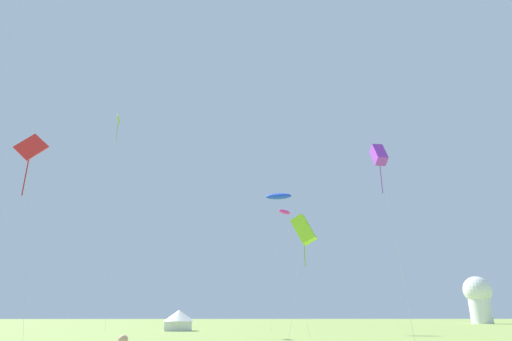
{
  "coord_description": "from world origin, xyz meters",
  "views": [
    {
      "loc": [
        -1.46,
        -3.77,
        2.17
      ],
      "look_at": [
        0.0,
        32.0,
        14.51
      ],
      "focal_mm": 29.26,
      "sensor_mm": 36.0,
      "label": 1
    }
  ],
  "objects_px": {
    "kite_magenta_parafoil": "(285,212)",
    "kite_lime_box": "(304,230)",
    "kite_purple_box": "(379,155)",
    "kite_red_diamond": "(31,149)",
    "observatory_dome": "(478,297)",
    "kite_lime_diamond": "(118,126)",
    "festival_tent_center": "(179,319)",
    "kite_blue_parafoil": "(279,196)"
  },
  "relations": [
    {
      "from": "kite_magenta_parafoil",
      "to": "kite_lime_box",
      "type": "bearing_deg",
      "value": -87.69
    },
    {
      "from": "kite_purple_box",
      "to": "kite_red_diamond",
      "type": "relative_size",
      "value": 0.86
    },
    {
      "from": "kite_purple_box",
      "to": "observatory_dome",
      "type": "distance_m",
      "value": 86.26
    },
    {
      "from": "observatory_dome",
      "to": "kite_purple_box",
      "type": "bearing_deg",
      "value": -122.91
    },
    {
      "from": "kite_lime_diamond",
      "to": "kite_lime_box",
      "type": "bearing_deg",
      "value": -46.1
    },
    {
      "from": "kite_lime_box",
      "to": "kite_magenta_parafoil",
      "type": "distance_m",
      "value": 11.01
    },
    {
      "from": "kite_purple_box",
      "to": "kite_lime_diamond",
      "type": "distance_m",
      "value": 45.4
    },
    {
      "from": "kite_purple_box",
      "to": "kite_red_diamond",
      "type": "height_order",
      "value": "kite_red_diamond"
    },
    {
      "from": "kite_red_diamond",
      "to": "festival_tent_center",
      "type": "xyz_separation_m",
      "value": [
        9.75,
        27.19,
        -13.92
      ]
    },
    {
      "from": "kite_purple_box",
      "to": "festival_tent_center",
      "type": "distance_m",
      "value": 38.59
    },
    {
      "from": "kite_lime_diamond",
      "to": "kite_magenta_parafoil",
      "type": "height_order",
      "value": "kite_lime_diamond"
    },
    {
      "from": "kite_lime_diamond",
      "to": "kite_red_diamond",
      "type": "distance_m",
      "value": 29.83
    },
    {
      "from": "kite_purple_box",
      "to": "festival_tent_center",
      "type": "relative_size",
      "value": 3.53
    },
    {
      "from": "kite_purple_box",
      "to": "kite_lime_diamond",
      "type": "xyz_separation_m",
      "value": [
        -29.68,
        30.32,
        16.16
      ]
    },
    {
      "from": "festival_tent_center",
      "to": "kite_lime_diamond",
      "type": "bearing_deg",
      "value": -174.12
    },
    {
      "from": "kite_purple_box",
      "to": "kite_blue_parafoil",
      "type": "height_order",
      "value": "kite_blue_parafoil"
    },
    {
      "from": "kite_red_diamond",
      "to": "observatory_dome",
      "type": "distance_m",
      "value": 101.71
    },
    {
      "from": "observatory_dome",
      "to": "kite_lime_diamond",
      "type": "bearing_deg",
      "value": -151.3
    },
    {
      "from": "festival_tent_center",
      "to": "kite_magenta_parafoil",
      "type": "bearing_deg",
      "value": -51.17
    },
    {
      "from": "kite_lime_box",
      "to": "kite_purple_box",
      "type": "xyz_separation_m",
      "value": [
        5.25,
        -4.93,
        4.87
      ]
    },
    {
      "from": "kite_purple_box",
      "to": "kite_red_diamond",
      "type": "xyz_separation_m",
      "value": [
        -28.48,
        4.25,
        1.71
      ]
    },
    {
      "from": "kite_lime_box",
      "to": "observatory_dome",
      "type": "xyz_separation_m",
      "value": [
        51.93,
        67.2,
        -2.82
      ]
    },
    {
      "from": "kite_magenta_parafoil",
      "to": "kite_purple_box",
      "type": "bearing_deg",
      "value": -69.57
    },
    {
      "from": "kite_lime_diamond",
      "to": "observatory_dome",
      "type": "xyz_separation_m",
      "value": [
        76.36,
        41.81,
        -23.85
      ]
    },
    {
      "from": "kite_blue_parafoil",
      "to": "kite_red_diamond",
      "type": "relative_size",
      "value": 1.1
    },
    {
      "from": "kite_blue_parafoil",
      "to": "festival_tent_center",
      "type": "bearing_deg",
      "value": 166.27
    },
    {
      "from": "kite_blue_parafoil",
      "to": "observatory_dome",
      "type": "relative_size",
      "value": 1.74
    },
    {
      "from": "kite_purple_box",
      "to": "kite_magenta_parafoil",
      "type": "xyz_separation_m",
      "value": [
        -5.66,
        15.21,
        -0.95
      ]
    },
    {
      "from": "kite_red_diamond",
      "to": "kite_blue_parafoil",
      "type": "bearing_deg",
      "value": 45.52
    },
    {
      "from": "kite_lime_box",
      "to": "observatory_dome",
      "type": "bearing_deg",
      "value": 52.3
    },
    {
      "from": "kite_magenta_parafoil",
      "to": "kite_lime_diamond",
      "type": "bearing_deg",
      "value": 147.82
    },
    {
      "from": "festival_tent_center",
      "to": "kite_lime_box",
      "type": "bearing_deg",
      "value": -63.05
    },
    {
      "from": "kite_magenta_parafoil",
      "to": "observatory_dome",
      "type": "xyz_separation_m",
      "value": [
        52.35,
        56.93,
        -6.75
      ]
    },
    {
      "from": "kite_purple_box",
      "to": "kite_magenta_parafoil",
      "type": "height_order",
      "value": "kite_purple_box"
    },
    {
      "from": "kite_purple_box",
      "to": "kite_lime_diamond",
      "type": "height_order",
      "value": "kite_lime_diamond"
    },
    {
      "from": "kite_purple_box",
      "to": "festival_tent_center",
      "type": "xyz_separation_m",
      "value": [
        -18.74,
        31.45,
        -12.21
      ]
    },
    {
      "from": "kite_lime_box",
      "to": "kite_red_diamond",
      "type": "relative_size",
      "value": 0.59
    },
    {
      "from": "kite_purple_box",
      "to": "kite_red_diamond",
      "type": "bearing_deg",
      "value": 171.51
    },
    {
      "from": "kite_lime_diamond",
      "to": "kite_blue_parafoil",
      "type": "bearing_deg",
      "value": -5.14
    },
    {
      "from": "kite_lime_box",
      "to": "kite_red_diamond",
      "type": "bearing_deg",
      "value": -178.33
    },
    {
      "from": "kite_lime_box",
      "to": "kite_blue_parafoil",
      "type": "bearing_deg",
      "value": 89.52
    },
    {
      "from": "kite_blue_parafoil",
      "to": "kite_purple_box",
      "type": "bearing_deg",
      "value": -79.8
    }
  ]
}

